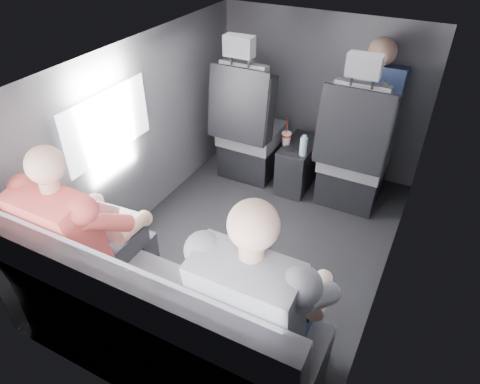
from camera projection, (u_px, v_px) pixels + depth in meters
The scene contains 19 objects.
floor at pixel (252, 245), 3.10m from camera, with size 2.60×2.60×0.00m, color black.
ceiling at pixel (257, 60), 2.32m from camera, with size 2.60×2.60×0.00m, color #B2B2AD.
panel_left at pixel (141, 135), 3.05m from camera, with size 0.02×2.60×1.35m, color #56565B.
panel_right at pixel (400, 205), 2.37m from camera, with size 0.02×2.60×1.35m, color #56565B.
panel_front at pixel (320, 94), 3.65m from camera, with size 1.80×0.02×1.35m, color #56565B.
panel_back at pixel (118, 313), 1.77m from camera, with size 1.80×0.02×1.35m, color #56565B.
side_window at pixel (109, 124), 2.69m from camera, with size 0.02×0.75×0.42m, color white.
seatbelt at pixel (355, 121), 2.95m from camera, with size 0.05×0.01×0.65m, color black.
front_seat_left at pixel (249, 134), 3.64m from camera, with size 0.52×0.58×1.26m.
front_seat_right at pixel (353, 159), 3.31m from camera, with size 0.52×0.58×1.26m.
center_console at pixel (298, 165), 3.62m from camera, with size 0.24×0.48×0.41m.
rear_bench at pixel (161, 326), 2.15m from camera, with size 1.60×0.57×0.92m.
soda_cup at pixel (286, 138), 3.46m from camera, with size 0.08×0.08×0.24m.
water_bottle at pixel (304, 146), 3.32m from camera, with size 0.06×0.06×0.17m.
laptop_white at pixel (109, 220), 2.33m from camera, with size 0.32×0.30×0.23m.
laptop_black at pixel (285, 290), 1.93m from camera, with size 0.32×0.30×0.22m.
passenger_rear_left at pixel (86, 237), 2.23m from camera, with size 0.50×0.62×1.21m.
passenger_rear_right at pixel (262, 306), 1.84m from camera, with size 0.53×0.64×1.26m.
passenger_front_right at pixel (372, 105), 3.28m from camera, with size 0.41×0.41×0.84m.
Camera 1 is at (0.98, -2.09, 2.11)m, focal length 32.00 mm.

